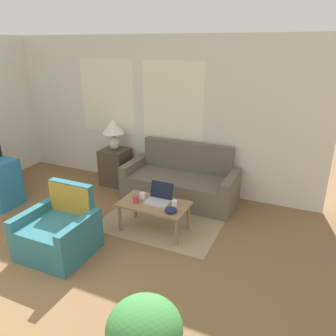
% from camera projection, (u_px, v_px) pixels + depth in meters
% --- Properties ---
extents(wall_back, '(6.21, 0.06, 2.60)m').
position_uv_depth(wall_back, '(143.00, 113.00, 5.79)').
color(wall_back, silver).
rests_on(wall_back, ground_plane).
extents(rug, '(1.70, 1.77, 0.01)m').
position_uv_depth(rug, '(169.00, 213.00, 5.04)').
color(rug, '#9E8966').
rests_on(rug, ground_plane).
extents(couch, '(1.85, 0.81, 0.91)m').
position_uv_depth(couch, '(181.00, 183.00, 5.46)').
color(couch, '#665B4C').
rests_on(couch, ground_plane).
extents(armchair, '(0.82, 0.76, 0.83)m').
position_uv_depth(armchair, '(60.00, 233.00, 4.06)').
color(armchair, '#2D6B75').
rests_on(armchair, ground_plane).
extents(side_table, '(0.46, 0.46, 0.66)m').
position_uv_depth(side_table, '(116.00, 167.00, 6.02)').
color(side_table, '#4C3D2D').
rests_on(side_table, ground_plane).
extents(table_lamp, '(0.40, 0.40, 0.56)m').
position_uv_depth(table_lamp, '(113.00, 129.00, 5.77)').
color(table_lamp, beige).
rests_on(table_lamp, side_table).
extents(coffee_table, '(0.95, 0.54, 0.42)m').
position_uv_depth(coffee_table, '(154.00, 206.00, 4.48)').
color(coffee_table, '#8E704C').
rests_on(coffee_table, ground_plane).
extents(laptop, '(0.33, 0.30, 0.25)m').
position_uv_depth(laptop, '(159.00, 198.00, 4.49)').
color(laptop, '#B7B7BC').
rests_on(laptop, coffee_table).
extents(cup_navy, '(0.07, 0.07, 0.07)m').
position_uv_depth(cup_navy, '(174.00, 203.00, 4.39)').
color(cup_navy, white).
rests_on(cup_navy, coffee_table).
extents(cup_yellow, '(0.08, 0.08, 0.09)m').
position_uv_depth(cup_yellow, '(142.00, 196.00, 4.57)').
color(cup_yellow, white).
rests_on(cup_yellow, coffee_table).
extents(cup_white, '(0.08, 0.08, 0.10)m').
position_uv_depth(cup_white, '(136.00, 199.00, 4.46)').
color(cup_white, '#B23D38').
rests_on(cup_white, coffee_table).
extents(snack_bowl, '(0.16, 0.16, 0.06)m').
position_uv_depth(snack_bowl, '(171.00, 210.00, 4.21)').
color(snack_bowl, '#191E4C').
rests_on(snack_bowl, coffee_table).
extents(potted_plant, '(0.59, 0.59, 0.66)m').
position_uv_depth(potted_plant, '(144.00, 331.00, 2.49)').
color(potted_plant, '#4C4C4C').
rests_on(potted_plant, ground_plane).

